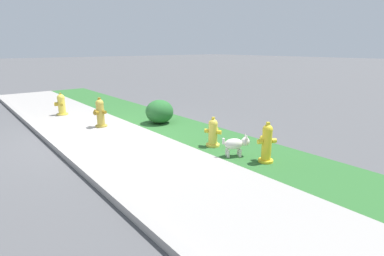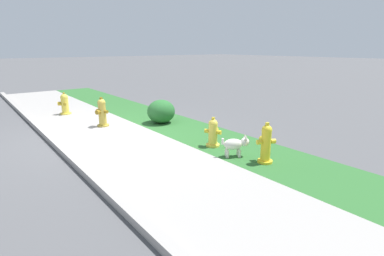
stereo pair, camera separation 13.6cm
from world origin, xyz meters
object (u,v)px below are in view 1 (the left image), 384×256
at_px(fire_hydrant_far_end, 267,143).
at_px(small_white_dog, 236,144).
at_px(shrub_bush_far_verge, 160,112).
at_px(fire_hydrant_by_grass_verge, 100,113).
at_px(fire_hydrant_across_street, 213,132).
at_px(fire_hydrant_at_driveway, 61,105).

distance_m(fire_hydrant_far_end, small_white_dog, 0.61).
relative_size(small_white_dog, shrub_bush_far_verge, 0.64).
distance_m(fire_hydrant_far_end, fire_hydrant_by_grass_verge, 4.60).
bearing_deg(shrub_bush_far_verge, fire_hydrant_far_end, -1.43).
xyz_separation_m(fire_hydrant_by_grass_verge, small_white_dog, (3.83, 1.16, -0.13)).
height_order(small_white_dog, shrub_bush_far_verge, shrub_bush_far_verge).
distance_m(fire_hydrant_far_end, fire_hydrant_across_street, 1.32).
relative_size(fire_hydrant_at_driveway, shrub_bush_far_verge, 0.91).
height_order(fire_hydrant_by_grass_verge, small_white_dog, fire_hydrant_by_grass_verge).
bearing_deg(fire_hydrant_at_driveway, fire_hydrant_by_grass_verge, -154.17).
height_order(fire_hydrant_far_end, small_white_dog, fire_hydrant_far_end).
bearing_deg(fire_hydrant_at_driveway, fire_hydrant_far_end, -148.84).
bearing_deg(fire_hydrant_far_end, small_white_dog, 136.23).
distance_m(fire_hydrant_by_grass_verge, fire_hydrant_across_street, 3.33).
height_order(fire_hydrant_at_driveway, shrub_bush_far_verge, fire_hydrant_at_driveway).
bearing_deg(fire_hydrant_far_end, shrub_bush_far_verge, 114.70).
distance_m(fire_hydrant_across_street, shrub_bush_far_verge, 2.46).
distance_m(fire_hydrant_by_grass_verge, small_white_dog, 4.01).
relative_size(fire_hydrant_across_street, small_white_dog, 1.30).
xyz_separation_m(small_white_dog, shrub_bush_far_verge, (-3.19, 0.30, 0.08)).
bearing_deg(fire_hydrant_at_driveway, shrub_bush_far_verge, -130.74).
bearing_deg(fire_hydrant_across_street, fire_hydrant_at_driveway, 169.87).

